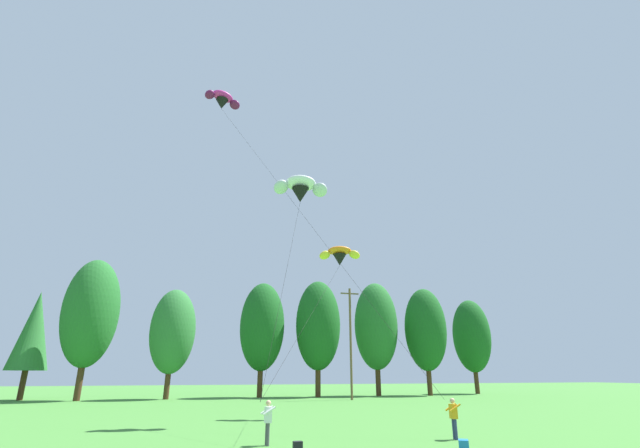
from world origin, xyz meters
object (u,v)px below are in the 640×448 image
(kite_flyer_mid, at_px, (454,415))
(parafoil_kite_far_white, at_px, (301,189))
(backpack, at_px, (298,447))
(utility_pole, at_px, (351,340))
(kite_flyer_near, at_px, (268,418))
(parafoil_kite_high_orange, at_px, (340,255))
(parafoil_kite_mid_magenta, at_px, (222,100))
(picnic_cooler, at_px, (464,445))

(kite_flyer_mid, bearing_deg, parafoil_kite_far_white, 120.38)
(parafoil_kite_far_white, distance_m, backpack, 17.88)
(utility_pole, bearing_deg, kite_flyer_mid, -101.70)
(kite_flyer_near, distance_m, kite_flyer_mid, 8.19)
(kite_flyer_near, bearing_deg, utility_pole, 63.74)
(backpack, bearing_deg, kite_flyer_mid, 7.15)
(backpack, bearing_deg, parafoil_kite_high_orange, 60.83)
(backpack, bearing_deg, parafoil_kite_mid_magenta, 96.57)
(utility_pole, height_order, parafoil_kite_high_orange, utility_pole)
(parafoil_kite_mid_magenta, bearing_deg, backpack, -79.60)
(kite_flyer_near, height_order, picnic_cooler, kite_flyer_near)
(parafoil_kite_mid_magenta, bearing_deg, parafoil_kite_far_white, -52.14)
(picnic_cooler, bearing_deg, backpack, 112.97)
(kite_flyer_mid, height_order, parafoil_kite_mid_magenta, parafoil_kite_mid_magenta)
(picnic_cooler, bearing_deg, utility_pole, 18.58)
(utility_pole, height_order, parafoil_kite_far_white, parafoil_kite_far_white)
(parafoil_kite_far_white, xyz_separation_m, backpack, (-2.37, -10.04, -14.61))
(kite_flyer_near, relative_size, backpack, 4.23)
(utility_pole, distance_m, parafoil_kite_far_white, 25.28)
(utility_pole, distance_m, kite_flyer_near, 32.77)
(parafoil_kite_mid_magenta, distance_m, backpack, 30.79)
(utility_pole, height_order, kite_flyer_mid, utility_pole)
(parafoil_kite_mid_magenta, xyz_separation_m, parafoil_kite_far_white, (5.51, -7.09, -10.78))
(kite_flyer_mid, bearing_deg, parafoil_kite_high_orange, 95.95)
(utility_pole, xyz_separation_m, picnic_cooler, (-7.29, -32.01, -6.19))
(utility_pole, relative_size, kite_flyer_mid, 7.20)
(parafoil_kite_far_white, bearing_deg, kite_flyer_mid, -59.62)
(kite_flyer_near, relative_size, kite_flyer_mid, 1.00)
(parafoil_kite_mid_magenta, distance_m, parafoil_kite_far_white, 14.03)
(utility_pole, xyz_separation_m, parafoil_kite_high_orange, (-7.35, -17.99, 4.77))
(kite_flyer_mid, height_order, picnic_cooler, kite_flyer_mid)
(kite_flyer_mid, bearing_deg, picnic_cooler, -115.96)
(parafoil_kite_mid_magenta, distance_m, picnic_cooler, 32.57)
(backpack, bearing_deg, kite_flyer_near, 106.00)
(utility_pole, xyz_separation_m, kite_flyer_mid, (-6.14, -29.64, -5.36))
(parafoil_kite_mid_magenta, bearing_deg, picnic_cooler, -62.50)
(utility_pole, bearing_deg, backpack, -113.55)
(parafoil_kite_far_white, relative_size, picnic_cooler, 27.32)
(parafoil_kite_high_orange, bearing_deg, kite_flyer_mid, -84.05)
(kite_flyer_near, bearing_deg, backpack, -70.17)
(utility_pole, relative_size, parafoil_kite_high_orange, 1.02)
(parafoil_kite_far_white, bearing_deg, utility_pole, 62.03)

